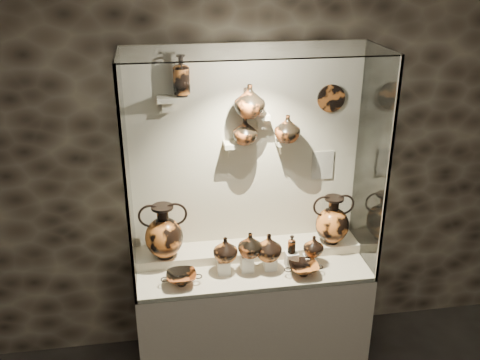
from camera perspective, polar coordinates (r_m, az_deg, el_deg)
name	(u,v)px	position (r m, az deg, el deg)	size (l,w,h in m)	color
wall_back	(246,153)	(3.92, 0.61, 2.90)	(5.00, 0.02, 3.20)	black
plinth	(252,314)	(4.23, 1.28, -14.06)	(1.70, 0.60, 0.80)	beige
front_tier	(252,268)	(4.00, 1.34, -9.33)	(1.68, 0.58, 0.03)	beige
rear_tier	(248,251)	(4.12, 0.90, -7.62)	(1.70, 0.25, 0.10)	beige
back_panel	(246,153)	(3.92, 0.62, 2.87)	(1.70, 0.03, 1.60)	beige
glass_front	(262,187)	(3.36, 2.37, -0.74)	(1.70, 0.01, 1.60)	white
glass_left	(127,177)	(3.58, -11.97, 0.32)	(0.01, 0.60, 1.60)	white
glass_right	(372,162)	(3.87, 13.88, 1.87)	(0.01, 0.60, 1.60)	white
glass_top	(255,51)	(3.41, 1.59, 13.63)	(1.70, 0.60, 0.01)	white
frame_post_left	(126,195)	(3.32, -12.03, -1.62)	(0.02, 0.02, 1.60)	gray
frame_post_right	(388,178)	(3.62, 15.50, 0.19)	(0.02, 0.02, 1.60)	gray
pedestal_a	(224,266)	(3.89, -1.75, -9.19)	(0.09, 0.09, 0.10)	silver
pedestal_b	(247,263)	(3.90, 0.75, -8.80)	(0.09, 0.09, 0.13)	silver
pedestal_c	(270,263)	(3.94, 3.21, -8.82)	(0.09, 0.09, 0.09)	silver
pedestal_d	(291,259)	(3.97, 5.50, -8.42)	(0.09, 0.09, 0.12)	silver
pedestal_e	(310,260)	(4.01, 7.45, -8.46)	(0.09, 0.09, 0.08)	silver
bracket_ul	(167,99)	(3.66, -7.76, 8.57)	(0.14, 0.12, 0.04)	beige
bracket_ca	(234,144)	(3.80, -0.67, 3.81)	(0.14, 0.12, 0.04)	beige
bracket_cb	(262,116)	(3.77, 2.34, 6.83)	(0.10, 0.12, 0.04)	beige
bracket_cc	(286,142)	(3.87, 4.91, 4.09)	(0.14, 0.12, 0.04)	beige
amphora_left	(164,231)	(3.90, -8.13, -5.44)	(0.33, 0.33, 0.42)	#CD6927
amphora_right	(333,220)	(4.12, 9.84, -4.18)	(0.31, 0.31, 0.38)	#CD6927
jug_a	(225,249)	(3.82, -1.57, -7.38)	(0.18, 0.18, 0.18)	#CD6927
jug_b	(250,245)	(3.81, 1.08, -6.90)	(0.17, 0.17, 0.18)	#A1481C
jug_c	(269,247)	(3.85, 3.07, -7.13)	(0.19, 0.19, 0.20)	#CD6927
jug_e	(313,246)	(3.96, 7.85, -6.96)	(0.15, 0.15, 0.16)	#CD6927
lekythos_small	(292,243)	(3.89, 5.53, -6.74)	(0.07, 0.07, 0.16)	#A1481C
kylix_left	(182,278)	(3.78, -6.26, -10.32)	(0.27, 0.23, 0.11)	#A1481C
kylix_right	(304,268)	(3.89, 6.81, -9.32)	(0.27, 0.23, 0.11)	#CD6927
lekythos_tall	(181,73)	(3.62, -6.29, 11.23)	(0.12, 0.12, 0.31)	#CD6927
ovoid_vase_a	(245,131)	(3.74, 0.53, 5.26)	(0.18, 0.18, 0.18)	#A1481C
ovoid_vase_b	(250,101)	(3.67, 1.03, 8.45)	(0.21, 0.21, 0.22)	#A1481C
ovoid_vase_c	(287,128)	(3.80, 5.08, 5.51)	(0.19, 0.19, 0.19)	#A1481C
wall_plate	(331,98)	(3.92, 9.69, 8.58)	(0.20, 0.20, 0.02)	#A0521F
info_placard	(322,165)	(4.08, 8.79, 1.58)	(0.17, 0.01, 0.22)	beige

